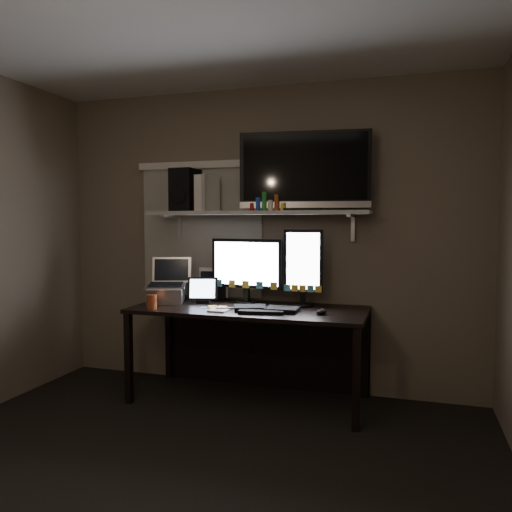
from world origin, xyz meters
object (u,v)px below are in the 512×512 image
at_px(monitor_portrait, 303,267).
at_px(tablet, 203,290).
at_px(mouse, 321,312).
at_px(game_console, 207,193).
at_px(laptop, 166,281).
at_px(tv, 304,171).
at_px(speaker, 185,190).
at_px(desk, 254,327).
at_px(monitor_landscape, 247,270).
at_px(keyboard, 266,309).
at_px(cup, 152,302).

relative_size(monitor_portrait, tablet, 2.52).
relative_size(mouse, game_console, 0.34).
xyz_separation_m(laptop, tv, (1.10, 0.19, 0.87)).
xyz_separation_m(tablet, laptop, (-0.29, -0.09, 0.07)).
distance_m(tablet, speaker, 0.85).
distance_m(tablet, laptop, 0.31).
height_order(desk, monitor_portrait, monitor_portrait).
bearing_deg(monitor_landscape, monitor_portrait, 4.78).
relative_size(monitor_landscape, tablet, 2.53).
relative_size(keyboard, speaker, 1.42).
bearing_deg(tv, monitor_portrait, -101.46).
xyz_separation_m(mouse, cup, (-1.27, -0.17, 0.04)).
bearing_deg(tablet, tv, -7.63).
bearing_deg(laptop, desk, -9.50).
relative_size(monitor_landscape, laptop, 1.70).
xyz_separation_m(laptop, speaker, (0.09, 0.19, 0.75)).
bearing_deg(laptop, game_console, 10.07).
bearing_deg(monitor_landscape, speaker, -173.40).
height_order(desk, keyboard, keyboard).
distance_m(desk, game_console, 1.15).
bearing_deg(mouse, monitor_portrait, 142.83).
xyz_separation_m(laptop, cup, (0.03, -0.29, -0.12)).
bearing_deg(mouse, tv, 141.18).
relative_size(monitor_portrait, laptop, 1.70).
distance_m(monitor_landscape, keyboard, 0.45).
distance_m(monitor_landscape, mouse, 0.77).
height_order(laptop, tv, tv).
bearing_deg(monitor_landscape, desk, -35.35).
relative_size(monitor_portrait, speaker, 1.74).
bearing_deg(tv, game_console, 175.76).
height_order(monitor_portrait, laptop, monitor_portrait).
xyz_separation_m(mouse, game_console, (-1.00, 0.28, 0.88)).
bearing_deg(keyboard, laptop, 163.91).
bearing_deg(tablet, game_console, 68.91).
xyz_separation_m(mouse, tv, (-0.19, 0.31, 1.04)).
distance_m(monitor_landscape, laptop, 0.67).
height_order(monitor_landscape, game_console, game_console).
bearing_deg(desk, keyboard, -51.92).
bearing_deg(cup, speaker, 82.30).
bearing_deg(game_console, tv, 18.07).
height_order(desk, laptop, laptop).
height_order(keyboard, laptop, laptop).
relative_size(cup, tv, 0.11).
height_order(tablet, cup, tablet).
bearing_deg(monitor_portrait, tablet, -174.46).
distance_m(cup, speaker, 0.99).
bearing_deg(desk, laptop, -170.76).
distance_m(monitor_portrait, tv, 0.75).
distance_m(desk, speaker, 1.27).
xyz_separation_m(tv, speaker, (-1.01, -0.00, -0.13)).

